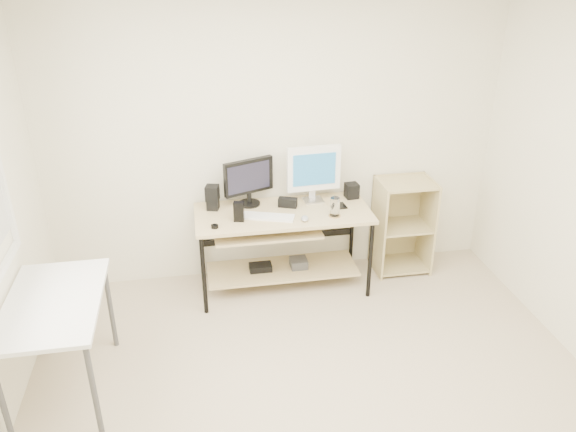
% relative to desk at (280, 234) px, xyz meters
% --- Properties ---
extents(room, '(4.01, 4.01, 2.62)m').
position_rel_desk_xyz_m(room, '(-0.11, -1.62, 0.78)').
color(room, '#C0AF93').
rests_on(room, ground).
extents(desk, '(1.50, 0.65, 0.75)m').
position_rel_desk_xyz_m(desk, '(0.00, 0.00, 0.00)').
color(desk, '#CEB983').
rests_on(desk, ground).
extents(side_table, '(0.60, 1.00, 0.75)m').
position_rel_desk_xyz_m(side_table, '(-1.65, -1.06, 0.13)').
color(side_table, white).
rests_on(side_table, ground).
extents(shelf_unit, '(0.50, 0.40, 0.90)m').
position_rel_desk_xyz_m(shelf_unit, '(1.18, 0.16, -0.09)').
color(shelf_unit, tan).
rests_on(shelf_unit, ground).
extents(black_monitor, '(0.44, 0.21, 0.42)m').
position_rel_desk_xyz_m(black_monitor, '(-0.24, 0.20, 0.45)').
color(black_monitor, black).
rests_on(black_monitor, desk).
extents(white_imac, '(0.48, 0.15, 0.51)m').
position_rel_desk_xyz_m(white_imac, '(0.33, 0.17, 0.50)').
color(white_imac, silver).
rests_on(white_imac, desk).
extents(keyboard, '(0.50, 0.29, 0.02)m').
position_rel_desk_xyz_m(keyboard, '(-0.14, -0.09, 0.22)').
color(keyboard, white).
rests_on(keyboard, desk).
extents(mouse, '(0.08, 0.11, 0.03)m').
position_rel_desk_xyz_m(mouse, '(0.18, -0.20, 0.23)').
color(mouse, '#B0B0B5').
rests_on(mouse, desk).
extents(center_speaker, '(0.18, 0.13, 0.08)m').
position_rel_desk_xyz_m(center_speaker, '(0.08, 0.09, 0.25)').
color(center_speaker, black).
rests_on(center_speaker, desk).
extents(speaker_left, '(0.13, 0.13, 0.22)m').
position_rel_desk_xyz_m(speaker_left, '(-0.56, 0.16, 0.32)').
color(speaker_left, black).
rests_on(speaker_left, desk).
extents(speaker_right, '(0.12, 0.12, 0.13)m').
position_rel_desk_xyz_m(speaker_right, '(0.68, 0.19, 0.28)').
color(speaker_right, black).
rests_on(speaker_right, desk).
extents(audio_controller, '(0.09, 0.07, 0.17)m').
position_rel_desk_xyz_m(audio_controller, '(-0.36, -0.11, 0.30)').
color(audio_controller, black).
rests_on(audio_controller, desk).
extents(volume_puck, '(0.07, 0.07, 0.02)m').
position_rel_desk_xyz_m(volume_puck, '(-0.57, -0.21, 0.22)').
color(volume_puck, black).
rests_on(volume_puck, desk).
extents(smartphone, '(0.08, 0.13, 0.01)m').
position_rel_desk_xyz_m(smartphone, '(0.55, 0.02, 0.22)').
color(smartphone, black).
rests_on(smartphone, desk).
extents(coaster, '(0.11, 0.11, 0.01)m').
position_rel_desk_xyz_m(coaster, '(0.44, -0.16, 0.21)').
color(coaster, '#A6824B').
rests_on(coaster, desk).
extents(drinking_glass, '(0.08, 0.08, 0.16)m').
position_rel_desk_xyz_m(drinking_glass, '(0.44, -0.16, 0.30)').
color(drinking_glass, white).
rests_on(drinking_glass, coaster).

